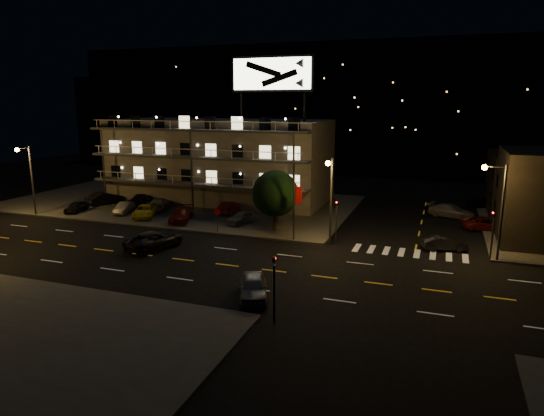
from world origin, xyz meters
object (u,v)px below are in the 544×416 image
(lot_car_7, at_px, (160,204))
(lot_car_2, at_px, (145,211))
(road_car_west, at_px, (154,240))
(lot_car_4, at_px, (242,217))
(road_car_east, at_px, (253,287))
(side_car_0, at_px, (445,244))
(tree, at_px, (275,195))

(lot_car_7, bearing_deg, lot_car_2, 84.19)
(lot_car_2, distance_m, road_car_west, 11.91)
(lot_car_4, height_order, lot_car_7, lot_car_7)
(lot_car_4, distance_m, road_car_east, 19.73)
(lot_car_2, height_order, lot_car_4, lot_car_2)
(lot_car_2, xyz_separation_m, road_car_west, (7.36, -9.37, -0.04))
(side_car_0, relative_size, road_car_west, 0.68)
(side_car_0, xyz_separation_m, road_car_west, (-24.48, -8.02, 0.15))
(lot_car_7, xyz_separation_m, road_car_east, (20.42, -20.85, -0.07))
(lot_car_2, height_order, road_car_east, road_car_east)
(lot_car_7, height_order, road_car_west, road_car_west)
(lot_car_7, relative_size, road_car_west, 0.85)
(road_car_east, relative_size, road_car_west, 0.81)
(lot_car_2, relative_size, road_car_west, 0.86)
(lot_car_2, xyz_separation_m, side_car_0, (31.83, -1.35, -0.19))
(lot_car_2, bearing_deg, tree, -24.41)
(lot_car_2, xyz_separation_m, road_car_east, (19.84, -16.80, -0.05))
(tree, bearing_deg, side_car_0, -3.45)
(lot_car_2, height_order, road_car_west, road_car_west)
(tree, height_order, lot_car_7, tree)
(tree, height_order, lot_car_2, tree)
(side_car_0, height_order, road_car_west, road_car_west)
(tree, distance_m, lot_car_2, 15.88)
(road_car_east, bearing_deg, road_car_west, 127.06)
(tree, relative_size, road_car_east, 1.35)
(lot_car_7, xyz_separation_m, road_car_west, (7.93, -13.41, -0.06))
(lot_car_2, xyz_separation_m, lot_car_4, (11.39, 1.03, -0.02))
(tree, distance_m, lot_car_4, 5.33)
(road_car_east, bearing_deg, tree, 82.29)
(side_car_0, distance_m, road_car_east, 19.55)
(lot_car_7, distance_m, road_car_west, 15.58)
(tree, xyz_separation_m, lot_car_2, (-15.60, 0.37, -2.94))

